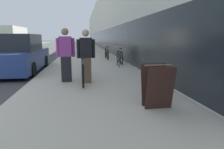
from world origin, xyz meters
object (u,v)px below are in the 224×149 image
cruiser_bike_nearest (120,57)px  cruiser_bike_middle (107,53)px  person_rider (86,56)px  bike_rack_hoop (118,56)px  parked_sedan_curbside (21,55)px  sandwich_board_sign (157,86)px  tandem_bicycle (83,70)px  moving_truck (13,39)px  person_bystander (66,55)px

cruiser_bike_nearest → cruiser_bike_middle: (-0.43, 2.36, -0.00)m
person_rider → bike_rack_hoop: bearing=63.9°
bike_rack_hoop → parked_sedan_curbside: bearing=-176.8°
parked_sedan_curbside → cruiser_bike_nearest: bearing=17.5°
sandwich_board_sign → tandem_bicycle: bearing=117.9°
cruiser_bike_nearest → sandwich_board_sign: 7.06m
moving_truck → person_rider: bearing=-66.2°
cruiser_bike_nearest → sandwich_board_sign: same height
person_bystander → cruiser_bike_nearest: 5.00m
sandwich_board_sign → parked_sedan_curbside: (-4.22, 5.55, 0.20)m
parked_sedan_curbside → tandem_bicycle: bearing=-45.0°
tandem_bicycle → person_rider: 0.59m
person_bystander → moving_truck: 18.58m
person_bystander → cruiser_bike_nearest: bearing=59.1°
cruiser_bike_middle → tandem_bicycle: bearing=-103.6°
tandem_bicycle → cruiser_bike_nearest: 4.67m
tandem_bicycle → moving_truck: moving_truck is taller
cruiser_bike_middle → person_rider: bearing=-102.1°
person_bystander → parked_sedan_curbside: person_bystander is taller
tandem_bicycle → person_bystander: bearing=-173.1°
person_rider → bike_rack_hoop: person_rider is taller
bike_rack_hoop → sandwich_board_sign: 5.81m
person_bystander → cruiser_bike_nearest: person_bystander is taller
tandem_bicycle → sandwich_board_sign: size_ratio=2.99×
bike_rack_hoop → person_bystander: bearing=-126.8°
parked_sedan_curbside → moving_truck: bearing=108.8°
bike_rack_hoop → moving_truck: (-9.34, 14.15, 0.73)m
bike_rack_hoop → parked_sedan_curbside: size_ratio=0.18×
person_rider → cruiser_bike_middle: bearing=77.9°
person_rider → cruiser_bike_nearest: person_rider is taller
bike_rack_hoop → person_rider: bearing=-116.1°
tandem_bicycle → bike_rack_hoop: tandem_bicycle is taller
cruiser_bike_middle → parked_sedan_curbside: (-4.31, -3.85, 0.27)m
cruiser_bike_nearest → parked_sedan_curbside: bearing=-162.5°
person_rider → moving_truck: size_ratio=0.24×
person_bystander → sandwich_board_sign: size_ratio=1.91×
tandem_bicycle → cruiser_bike_middle: 6.76m
bike_rack_hoop → cruiser_bike_middle: (-0.14, 3.60, -0.14)m
cruiser_bike_middle → sandwich_board_sign: bearing=-90.5°
person_bystander → bike_rack_hoop: size_ratio=2.04×
tandem_bicycle → person_rider: bearing=-72.8°
person_rider → cruiser_bike_middle: size_ratio=0.92×
sandwich_board_sign → moving_truck: bearing=114.6°
bike_rack_hoop → parked_sedan_curbside: 4.46m
tandem_bicycle → cruiser_bike_middle: (1.59, 6.57, 0.00)m
bike_rack_hoop → cruiser_bike_middle: 3.61m
tandem_bicycle → moving_truck: bearing=114.0°
cruiser_bike_middle → cruiser_bike_nearest: bearing=-79.8°
sandwich_board_sign → person_bystander: bearing=126.3°
bike_rack_hoop → cruiser_bike_nearest: 1.28m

